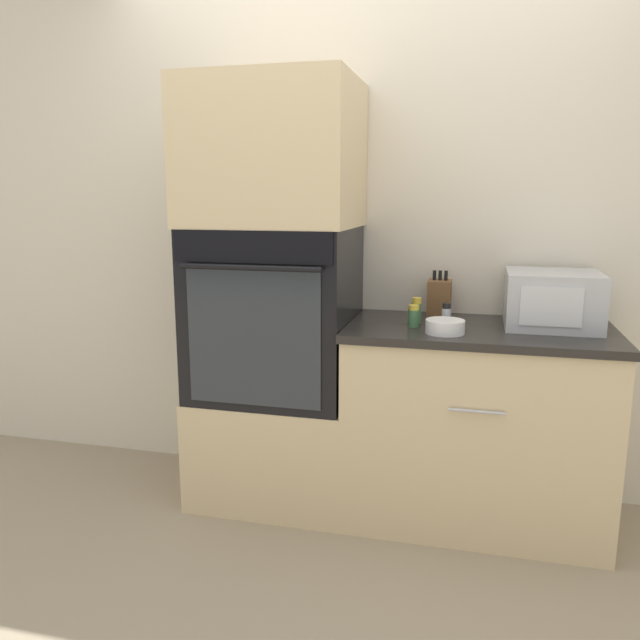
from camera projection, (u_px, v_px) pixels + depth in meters
ground_plane at (338, 534)px, 2.71m from camera, size 12.00×12.00×0.00m
wall_back at (367, 236)px, 3.06m from camera, size 8.00×0.05×2.50m
oven_cabinet_base at (277, 444)px, 3.03m from camera, size 0.74×0.60×0.52m
wall_oven at (275, 312)px, 2.90m from camera, size 0.72×0.64×0.79m
oven_cabinet_upper at (273, 154)px, 2.76m from camera, size 0.74×0.60×0.64m
counter_unit at (475, 424)px, 2.77m from camera, size 1.13×0.63×0.89m
microwave at (552, 299)px, 2.67m from camera, size 0.39×0.38×0.24m
knife_block at (439, 298)px, 2.91m from camera, size 0.11×0.13×0.22m
bowl at (445, 327)px, 2.56m from camera, size 0.16×0.16×0.06m
condiment_jar_near at (446, 315)px, 2.69m from camera, size 0.04×0.04×0.10m
condiment_jar_mid at (414, 316)px, 2.68m from camera, size 0.05×0.05×0.10m
condiment_jar_far at (416, 311)px, 2.76m from camera, size 0.04×0.04×0.11m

